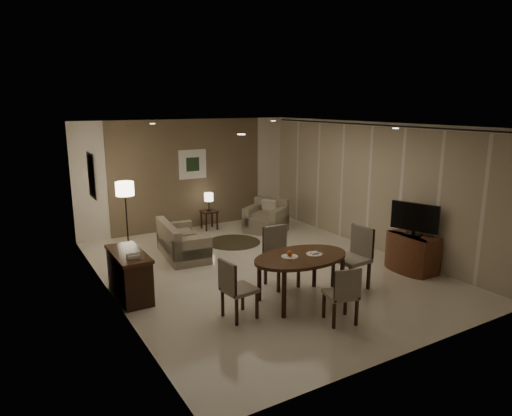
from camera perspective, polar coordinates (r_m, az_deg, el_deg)
room_shell at (r=8.70m, az=-0.67°, el=1.54°), size 5.50×7.00×2.70m
taupe_accent at (r=11.44m, az=-8.41°, el=4.17°), size 3.96×0.03×2.70m
curtain_wall at (r=10.00m, az=13.95°, el=2.48°), size 0.08×6.70×2.58m
curtain_rod at (r=9.86m, az=14.38°, el=10.05°), size 0.03×6.80×0.03m
art_back_frame at (r=11.42m, az=-7.94°, el=5.43°), size 0.72×0.03×0.72m
art_back_canvas at (r=11.41m, az=-7.91°, el=5.43°), size 0.34×0.01×0.34m
art_left_frame at (r=8.43m, az=-19.81°, el=3.84°), size 0.03×0.60×0.80m
art_left_canvas at (r=8.43m, az=-19.71°, el=3.85°), size 0.01×0.46×0.64m
downlight_nl at (r=5.94m, az=-1.85°, el=9.18°), size 0.10×0.10×0.01m
downlight_nr at (r=7.69m, az=17.05°, el=9.50°), size 0.10×0.10×0.01m
downlight_fl at (r=9.26m, az=-12.81°, el=10.24°), size 0.10×0.10×0.01m
downlight_fr at (r=10.46m, az=2.19°, el=10.83°), size 0.10×0.10×0.01m
console_desk at (r=7.71m, az=-15.53°, el=-8.05°), size 0.48×1.20×0.75m
telephone at (r=7.29m, az=-15.10°, el=-5.69°), size 0.20×0.14×0.09m
tv_cabinet at (r=9.05m, az=18.98°, el=-5.29°), size 0.48×0.90×0.70m
flat_tv at (r=8.85m, az=19.22°, el=-1.19°), size 0.36×0.85×0.60m
dining_table at (r=7.31m, az=5.58°, el=-8.78°), size 1.60×1.00×0.75m
chair_near at (r=6.71m, az=10.53°, el=-10.47°), size 0.51×0.51×0.86m
chair_far at (r=7.82m, az=3.27°, el=-6.22°), size 0.49×0.49×1.02m
chair_left at (r=6.72m, az=-2.07°, el=-10.03°), size 0.48×0.48×0.90m
chair_right at (r=7.88m, az=11.84°, el=-6.22°), size 0.54×0.54×1.05m
plate_a at (r=7.12m, az=4.23°, el=-6.09°), size 0.26×0.26×0.02m
plate_b at (r=7.27m, az=7.29°, el=-5.75°), size 0.26×0.26×0.02m
fruit_apple at (r=7.10m, az=4.24°, el=-5.68°), size 0.09×0.09×0.09m
napkin at (r=7.26m, az=7.30°, el=-5.58°), size 0.12×0.08×0.03m
round_rug at (r=10.36m, az=-2.80°, el=-4.28°), size 1.20×1.20×0.01m
sofa at (r=9.46m, az=-9.12°, el=-3.90°), size 1.58×0.91×0.71m
armchair at (r=11.09m, az=1.25°, el=-1.03°), size 1.18×1.19×0.78m
side_table at (r=11.42m, az=-5.86°, el=-1.49°), size 0.37×0.37×0.47m
table_lamp at (r=11.31m, az=-5.92°, el=0.88°), size 0.22×0.22×0.50m
floor_lamp at (r=9.99m, az=-15.87°, el=-1.04°), size 0.38×0.38×1.48m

